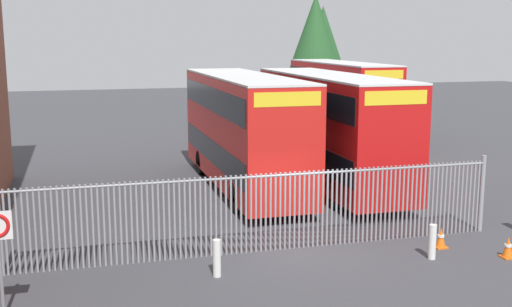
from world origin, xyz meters
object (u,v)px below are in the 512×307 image
(bollard_near_left, at_px, (217,258))
(bollard_center_front, at_px, (432,242))
(double_decker_bus_near_gate, at_px, (329,125))
(traffic_cone_by_gate, at_px, (441,238))
(double_decker_bus_behind_fence_right, at_px, (341,97))
(traffic_cone_mid_forecourt, at_px, (508,247))
(double_decker_bus_behind_fence_left, at_px, (243,127))

(bollard_near_left, relative_size, bollard_center_front, 1.00)
(bollard_near_left, height_order, bollard_center_front, same)
(double_decker_bus_near_gate, xyz_separation_m, traffic_cone_by_gate, (0.18, -7.98, -2.13))
(double_decker_bus_behind_fence_right, distance_m, traffic_cone_mid_forecourt, 20.95)
(double_decker_bus_behind_fence_left, xyz_separation_m, traffic_cone_by_gate, (3.55, -8.43, -2.13))
(bollard_center_front, bearing_deg, bollard_near_left, 176.94)
(double_decker_bus_behind_fence_right, bearing_deg, bollard_center_front, -106.36)
(bollard_near_left, height_order, traffic_cone_mid_forecourt, bollard_near_left)
(bollard_near_left, xyz_separation_m, traffic_cone_mid_forecourt, (7.81, -0.78, -0.19))
(double_decker_bus_behind_fence_left, height_order, double_decker_bus_behind_fence_right, same)
(double_decker_bus_behind_fence_right, xyz_separation_m, traffic_cone_mid_forecourt, (-3.86, -20.48, -2.13))
(double_decker_bus_near_gate, bearing_deg, bollard_near_left, -127.00)
(double_decker_bus_behind_fence_left, bearing_deg, traffic_cone_by_gate, -67.17)
(bollard_center_front, bearing_deg, traffic_cone_mid_forecourt, -13.01)
(bollard_near_left, xyz_separation_m, traffic_cone_by_gate, (6.52, 0.44, -0.19))
(bollard_center_front, bearing_deg, double_decker_bus_behind_fence_left, 107.07)
(double_decker_bus_behind_fence_left, bearing_deg, bollard_near_left, -108.54)
(bollard_near_left, distance_m, traffic_cone_mid_forecourt, 7.85)
(bollard_near_left, bearing_deg, traffic_cone_mid_forecourt, -5.67)
(double_decker_bus_near_gate, bearing_deg, double_decker_bus_behind_fence_left, 172.40)
(double_decker_bus_behind_fence_left, relative_size, traffic_cone_mid_forecourt, 18.32)
(traffic_cone_by_gate, bearing_deg, bollard_near_left, -176.12)
(bollard_center_front, distance_m, traffic_cone_by_gate, 1.06)
(double_decker_bus_behind_fence_left, xyz_separation_m, bollard_center_front, (2.82, -9.18, -1.95))
(double_decker_bus_behind_fence_left, distance_m, double_decker_bus_behind_fence_right, 13.89)
(double_decker_bus_near_gate, xyz_separation_m, double_decker_bus_behind_fence_left, (-3.37, 0.45, 0.00))
(bollard_center_front, relative_size, traffic_cone_mid_forecourt, 1.61)
(double_decker_bus_behind_fence_right, height_order, traffic_cone_mid_forecourt, double_decker_bus_behind_fence_right)
(double_decker_bus_near_gate, distance_m, double_decker_bus_behind_fence_right, 12.47)
(double_decker_bus_behind_fence_right, bearing_deg, traffic_cone_by_gate, -104.96)
(double_decker_bus_behind_fence_right, height_order, bollard_near_left, double_decker_bus_behind_fence_right)
(traffic_cone_mid_forecourt, bearing_deg, double_decker_bus_behind_fence_right, 79.33)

